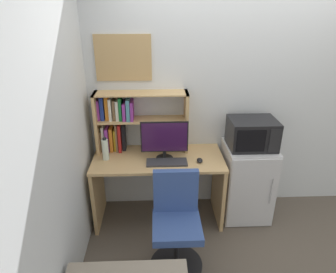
{
  "coord_description": "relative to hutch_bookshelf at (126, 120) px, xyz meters",
  "views": [
    {
      "loc": [
        -0.89,
        -3.03,
        2.22
      ],
      "look_at": [
        -0.78,
        -0.34,
        1.01
      ],
      "focal_mm": 31.92,
      "sensor_mm": 36.0,
      "label": 1
    }
  ],
  "objects": [
    {
      "name": "wall_back",
      "position": [
        1.6,
        0.12,
        0.2
      ],
      "size": [
        6.4,
        0.04,
        2.6
      ],
      "primitive_type": "cube",
      "color": "silver",
      "rests_on": "ground_plane"
    },
    {
      "name": "desk",
      "position": [
        0.33,
        -0.2,
        -0.57
      ],
      "size": [
        1.34,
        0.61,
        0.76
      ],
      "color": "tan",
      "rests_on": "ground_plane"
    },
    {
      "name": "keyboard",
      "position": [
        0.41,
        -0.33,
        -0.33
      ],
      "size": [
        0.41,
        0.16,
        0.02
      ],
      "primitive_type": "cube",
      "color": "#333338",
      "rests_on": "desk"
    },
    {
      "name": "water_bottle",
      "position": [
        -0.21,
        -0.22,
        -0.23
      ],
      "size": [
        0.07,
        0.07,
        0.24
      ],
      "color": "silver",
      "rests_on": "desk"
    },
    {
      "name": "computer_mouse",
      "position": [
        0.74,
        -0.31,
        -0.32
      ],
      "size": [
        0.06,
        0.09,
        0.04
      ],
      "primitive_type": "ellipsoid",
      "color": "black",
      "rests_on": "desk"
    },
    {
      "name": "mini_fridge",
      "position": [
        1.29,
        -0.17,
        -0.68
      ],
      "size": [
        0.51,
        0.53,
        0.85
      ],
      "color": "silver",
      "rests_on": "ground_plane"
    },
    {
      "name": "desk_chair",
      "position": [
        0.47,
        -0.86,
        -0.7
      ],
      "size": [
        0.48,
        0.48,
        0.91
      ],
      "color": "black",
      "rests_on": "ground_plane"
    },
    {
      "name": "wall_corkboard",
      "position": [
        -0.0,
        0.09,
        0.62
      ],
      "size": [
        0.56,
        0.02,
        0.45
      ],
      "primitive_type": "cube",
      "color": "tan"
    },
    {
      "name": "wall_left",
      "position": [
        -0.42,
        -1.5,
        0.2
      ],
      "size": [
        0.04,
        4.4,
        2.6
      ],
      "primitive_type": "cube",
      "color": "silver",
      "rests_on": "ground_plane"
    },
    {
      "name": "monitor",
      "position": [
        0.39,
        -0.23,
        -0.12
      ],
      "size": [
        0.47,
        0.17,
        0.41
      ],
      "color": "black",
      "rests_on": "desk"
    },
    {
      "name": "microwave",
      "position": [
        1.29,
        -0.16,
        -0.11
      ],
      "size": [
        0.47,
        0.38,
        0.3
      ],
      "color": "black",
      "rests_on": "mini_fridge"
    },
    {
      "name": "hutch_bookshelf",
      "position": [
        0.0,
        0.0,
        0.0
      ],
      "size": [
        0.96,
        0.23,
        0.64
      ],
      "color": "tan",
      "rests_on": "desk"
    }
  ]
}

